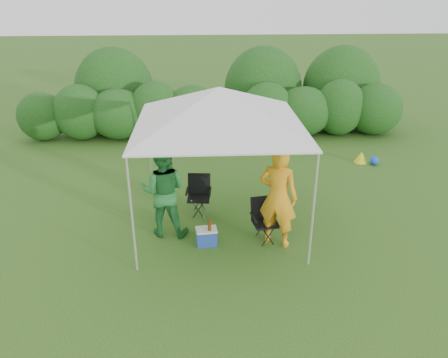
{
  "coord_description": "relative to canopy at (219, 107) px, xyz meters",
  "views": [
    {
      "loc": [
        -0.34,
        -7.31,
        4.56
      ],
      "look_at": [
        0.08,
        0.4,
        1.05
      ],
      "focal_mm": 35.0,
      "sensor_mm": 36.0,
      "label": 1
    }
  ],
  "objects": [
    {
      "name": "man",
      "position": [
        1.03,
        -0.79,
        -1.48
      ],
      "size": [
        0.85,
        0.73,
        1.96
      ],
      "primitive_type": "imported",
      "rotation": [
        0.0,
        0.0,
        2.7
      ],
      "color": "#FF9E1C",
      "rests_on": "ground"
    },
    {
      "name": "woman",
      "position": [
        -1.08,
        -0.3,
        -1.54
      ],
      "size": [
        0.98,
        0.81,
        1.84
      ],
      "primitive_type": "imported",
      "rotation": [
        0.0,
        0.0,
        3.0
      ],
      "color": "#277835",
      "rests_on": "ground"
    },
    {
      "name": "chair_left",
      "position": [
        -0.42,
        0.52,
        -1.98
      ],
      "size": [
        0.55,
        0.51,
        0.85
      ],
      "rotation": [
        0.0,
        0.0,
        -0.08
      ],
      "color": "black",
      "rests_on": "ground"
    },
    {
      "name": "lawn_toy",
      "position": [
        4.11,
        3.07,
        -2.32
      ],
      "size": [
        0.6,
        0.5,
        0.3
      ],
      "color": "yellow",
      "rests_on": "ground"
    },
    {
      "name": "hedge",
      "position": [
        0.15,
        5.5,
        -1.64
      ],
      "size": [
        12.07,
        1.53,
        1.8
      ],
      "color": "#21541A",
      "rests_on": "ground"
    },
    {
      "name": "cooler",
      "position": [
        -0.28,
        -0.76,
        -2.3
      ],
      "size": [
        0.42,
        0.32,
        0.33
      ],
      "rotation": [
        0.0,
        0.0,
        0.1
      ],
      "color": "#2344A0",
      "rests_on": "ground"
    },
    {
      "name": "ground",
      "position": [
        0.0,
        -0.5,
        -2.46
      ],
      "size": [
        70.0,
        70.0,
        0.0
      ],
      "primitive_type": "plane",
      "color": "#3A6620"
    },
    {
      "name": "bottle",
      "position": [
        -0.22,
        -0.8,
        -2.0
      ],
      "size": [
        0.07,
        0.07,
        0.26
      ],
      "primitive_type": "cylinder",
      "color": "#592D0C",
      "rests_on": "cooler"
    },
    {
      "name": "chair_right",
      "position": [
        0.83,
        -0.59,
        -1.99
      ],
      "size": [
        0.57,
        0.53,
        0.83
      ],
      "rotation": [
        0.0,
        0.0,
        0.17
      ],
      "color": "black",
      "rests_on": "ground"
    },
    {
      "name": "canopy",
      "position": [
        0.0,
        0.0,
        0.0
      ],
      "size": [
        3.1,
        3.1,
        2.83
      ],
      "color": "silver",
      "rests_on": "ground"
    }
  ]
}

